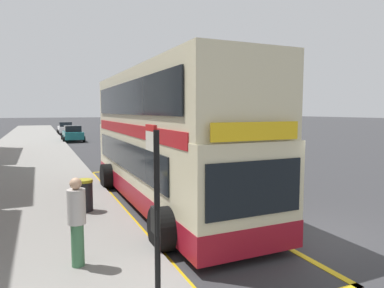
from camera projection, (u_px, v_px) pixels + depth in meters
ground_plane at (102, 139)px, 37.63m from camera, size 260.00×260.00×0.00m
pavement_near at (31, 141)px, 34.76m from camera, size 6.00×76.00×0.14m
double_decker_bus at (164, 142)px, 11.41m from camera, size 3.22×10.60×4.40m
bus_bay_markings at (161, 202)px, 11.64m from camera, size 2.88×13.64×0.01m
bus_stop_sign at (155, 201)px, 5.16m from camera, size 0.09×0.51×2.76m
parked_car_grey_ahead at (113, 128)px, 45.68m from camera, size 2.09×4.20×1.62m
parked_car_white_across at (65, 128)px, 45.63m from camera, size 2.09×4.20×1.62m
parked_car_teal_far at (73, 134)px, 34.65m from camera, size 2.09×4.20×1.62m
pedestrian_waiting_near_sign at (77, 218)px, 6.48m from camera, size 0.34×0.34×1.72m
litter_bin at (84, 195)px, 10.12m from camera, size 0.51×0.51×0.95m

